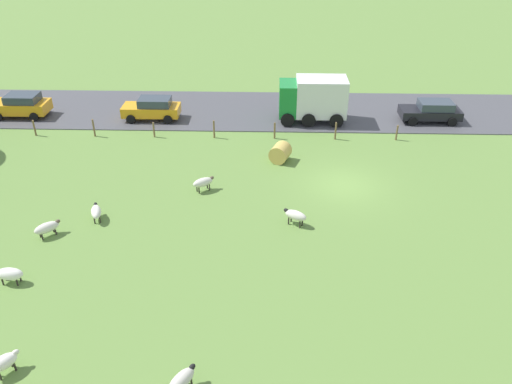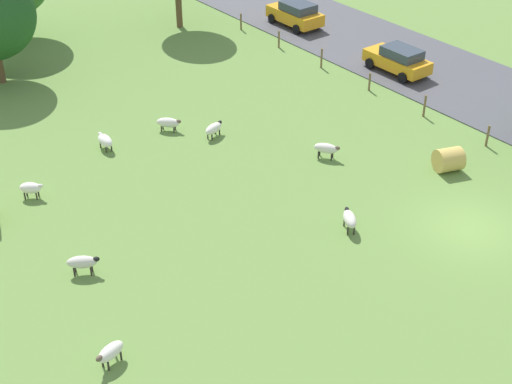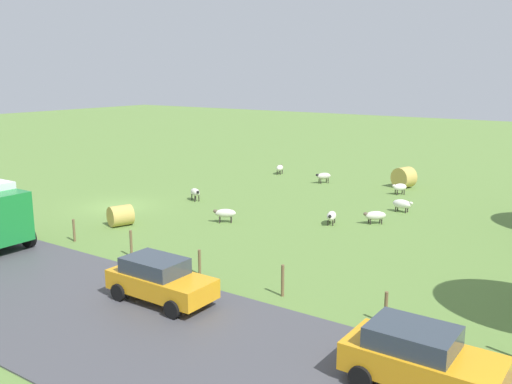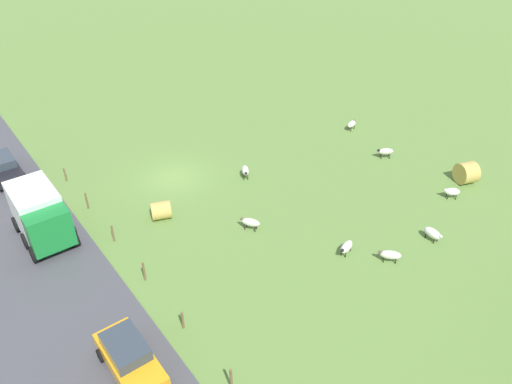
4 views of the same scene
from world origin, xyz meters
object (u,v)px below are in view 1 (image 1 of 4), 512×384
sheep_0 (182,380)px  sheep_6 (96,212)px  sheep_7 (47,228)px  car_1 (21,105)px  car_2 (152,108)px  car_0 (431,111)px  hay_bale_0 (280,153)px  sheep_1 (4,362)px  sheep_2 (295,215)px  sheep_3 (9,274)px  truck_0 (313,98)px  sheep_5 (203,182)px

sheep_0 → sheep_6: 11.75m
sheep_7 → car_1: bearing=27.0°
car_2 → sheep_0: bearing=-166.2°
car_1 → car_0: bearing=-90.1°
sheep_6 → hay_bale_0: 11.57m
sheep_7 → car_0: bearing=-56.2°
sheep_6 → car_2: car_2 is taller
car_1 → sheep_6: bearing=-144.6°
sheep_1 → car_2: (22.73, -0.45, 0.37)m
hay_bale_0 → car_1: (6.63, 18.89, 0.36)m
sheep_2 → sheep_3: sheep_2 is taller
truck_0 → car_0: 8.56m
truck_0 → sheep_7: bearing=137.1°
hay_bale_0 → car_2: bearing=55.3°
truck_0 → car_2: size_ratio=1.16×
sheep_3 → car_1: 19.79m
sheep_3 → sheep_5: size_ratio=1.01×
sheep_0 → truck_0: (23.38, -5.81, 1.19)m
sheep_2 → sheep_7: (-1.30, 11.95, -0.08)m
car_0 → sheep_3: bearing=129.2°
sheep_3 → sheep_5: bearing=-42.2°
sheep_2 → sheep_6: sheep_2 is taller
sheep_1 → sheep_7: 8.27m
hay_bale_0 → car_2: (6.35, 9.17, 0.32)m
hay_bale_0 → truck_0: truck_0 is taller
truck_0 → sheep_2: bearing=172.7°
sheep_3 → car_1: bearing=21.8°
sheep_0 → car_2: car_2 is taller
sheep_1 → sheep_5: sheep_5 is taller
hay_bale_0 → car_1: 20.02m
sheep_6 → truck_0: bearing=-41.6°
sheep_1 → car_0: size_ratio=0.25×
sheep_2 → sheep_1: bearing=132.4°
sheep_0 → sheep_5: sheep_0 is taller
sheep_5 → hay_bale_0: hay_bale_0 is taller
sheep_6 → car_2: size_ratio=0.32×
sheep_0 → sheep_3: (5.22, 8.11, -0.06)m
truck_0 → car_1: bearing=89.4°
sheep_5 → car_2: car_2 is taller
sheep_5 → sheep_7: 8.32m
sheep_6 → car_1: size_ratio=0.32×
sheep_6 → hay_bale_0: hay_bale_0 is taller
sheep_6 → hay_bale_0: bearing=-53.9°
sheep_3 → car_2: bearing=-7.4°
sheep_0 → car_1: car_1 is taller
sheep_5 → sheep_6: bearing=121.1°
sheep_5 → truck_0: (10.19, -6.68, 1.21)m
sheep_1 → sheep_2: size_ratio=0.85×
sheep_5 → car_1: size_ratio=0.31×
hay_bale_0 → truck_0: size_ratio=0.25×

